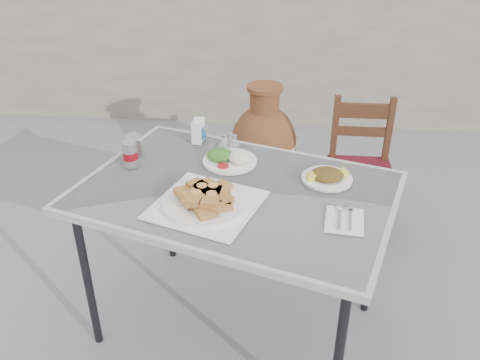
# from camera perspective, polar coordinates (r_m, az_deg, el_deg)

# --- Properties ---
(ground) EXTENTS (80.00, 80.00, 0.00)m
(ground) POSITION_cam_1_polar(r_m,az_deg,el_deg) (2.68, -1.04, -14.46)
(ground) COLOR slate
(ground) RESTS_ON ground
(cafe_table) EXTENTS (1.50, 1.23, 0.79)m
(cafe_table) POSITION_cam_1_polar(r_m,az_deg,el_deg) (2.16, -0.49, -2.17)
(cafe_table) COLOR black
(cafe_table) RESTS_ON ground
(pide_plate) EXTENTS (0.50, 0.50, 0.08)m
(pide_plate) POSITION_cam_1_polar(r_m,az_deg,el_deg) (2.00, -3.82, -1.96)
(pide_plate) COLOR white
(pide_plate) RESTS_ON cafe_table
(salad_rice_plate) EXTENTS (0.25, 0.25, 0.06)m
(salad_rice_plate) POSITION_cam_1_polar(r_m,az_deg,el_deg) (2.32, -1.22, 2.48)
(salad_rice_plate) COLOR white
(salad_rice_plate) RESTS_ON cafe_table
(salad_chopped_plate) EXTENTS (0.22, 0.22, 0.05)m
(salad_chopped_plate) POSITION_cam_1_polar(r_m,az_deg,el_deg) (2.21, 9.76, 0.44)
(salad_chopped_plate) COLOR white
(salad_chopped_plate) RESTS_ON cafe_table
(soda_can) EXTENTS (0.07, 0.07, 0.12)m
(soda_can) POSITION_cam_1_polar(r_m,az_deg,el_deg) (2.32, -12.23, 2.86)
(soda_can) COLOR silver
(soda_can) RESTS_ON cafe_table
(cola_glass) EXTENTS (0.07, 0.07, 0.10)m
(cola_glass) POSITION_cam_1_polar(r_m,az_deg,el_deg) (2.42, -11.77, 3.70)
(cola_glass) COLOR white
(cola_glass) RESTS_ON cafe_table
(napkin_holder) EXTENTS (0.06, 0.10, 0.11)m
(napkin_holder) POSITION_cam_1_polar(r_m,az_deg,el_deg) (2.52, -4.71, 5.54)
(napkin_holder) COLOR white
(napkin_holder) RESTS_ON cafe_table
(condiment_caddy) EXTENTS (0.11, 0.09, 0.07)m
(condiment_caddy) POSITION_cam_1_polar(r_m,az_deg,el_deg) (2.46, -1.14, 4.22)
(condiment_caddy) COLOR silver
(condiment_caddy) RESTS_ON cafe_table
(cutlery_napkin) EXTENTS (0.16, 0.21, 0.01)m
(cutlery_napkin) POSITION_cam_1_polar(r_m,az_deg,el_deg) (1.97, 11.60, -4.19)
(cutlery_napkin) COLOR white
(cutlery_napkin) RESTS_ON cafe_table
(chair) EXTENTS (0.37, 0.37, 0.84)m
(chair) POSITION_cam_1_polar(r_m,az_deg,el_deg) (3.10, 13.34, 1.29)
(chair) COLOR #36220E
(chair) RESTS_ON ground
(terracotta_urn) EXTENTS (0.45, 0.45, 0.79)m
(terracotta_urn) POSITION_cam_1_polar(r_m,az_deg,el_deg) (3.43, 2.65, 3.83)
(terracotta_urn) COLOR brown
(terracotta_urn) RESTS_ON ground
(back_wall) EXTENTS (6.00, 0.25, 1.20)m
(back_wall) POSITION_cam_1_polar(r_m,az_deg,el_deg) (4.59, 2.38, 13.81)
(back_wall) COLOR gray
(back_wall) RESTS_ON ground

